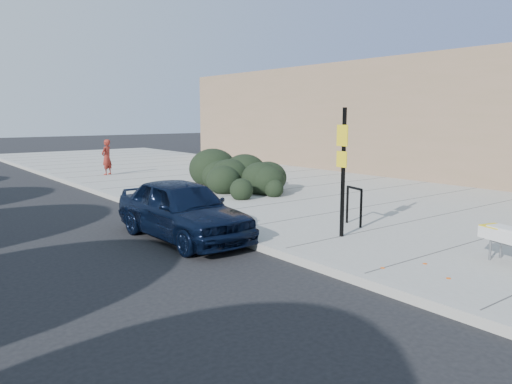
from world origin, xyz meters
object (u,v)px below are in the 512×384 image
(sign_post, at_px, (343,165))
(pedestrian, at_px, (107,157))
(sedan_navy, at_px, (183,209))
(bike_rack, at_px, (354,202))

(sign_post, height_order, pedestrian, sign_post)
(sign_post, relative_size, sedan_navy, 0.69)
(bike_rack, bearing_deg, sedan_navy, 167.80)
(sedan_navy, distance_m, pedestrian, 11.94)
(pedestrian, bearing_deg, bike_rack, 60.79)
(sign_post, xyz_separation_m, pedestrian, (0.24, 14.04, -0.78))
(bike_rack, relative_size, sign_post, 0.33)
(sign_post, bearing_deg, bike_rack, 32.61)
(bike_rack, height_order, pedestrian, pedestrian)
(bike_rack, distance_m, pedestrian, 13.48)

